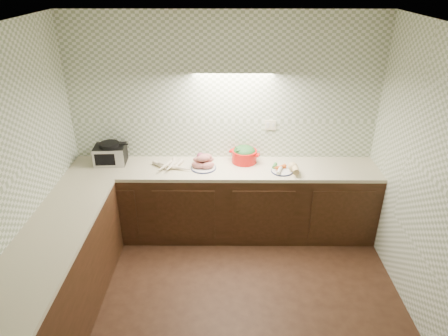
{
  "coord_description": "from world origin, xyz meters",
  "views": [
    {
      "loc": [
        0.03,
        -2.65,
        2.99
      ],
      "look_at": [
        0.01,
        1.25,
        1.02
      ],
      "focal_mm": 32.0,
      "sensor_mm": 36.0,
      "label": 1
    }
  ],
  "objects_px": {
    "sweet_potato_plate": "(203,163)",
    "onion_bowl": "(202,159)",
    "dutch_oven": "(244,154)",
    "parsnip_pile": "(174,165)",
    "toaster_oven": "(110,154)",
    "veg_plate": "(287,168)"
  },
  "relations": [
    {
      "from": "veg_plate",
      "to": "parsnip_pile",
      "type": "bearing_deg",
      "value": 175.62
    },
    {
      "from": "toaster_oven",
      "to": "onion_bowl",
      "type": "distance_m",
      "value": 1.08
    },
    {
      "from": "sweet_potato_plate",
      "to": "onion_bowl",
      "type": "distance_m",
      "value": 0.14
    },
    {
      "from": "onion_bowl",
      "to": "dutch_oven",
      "type": "xyz_separation_m",
      "value": [
        0.51,
        0.03,
        0.05
      ]
    },
    {
      "from": "toaster_oven",
      "to": "parsnip_pile",
      "type": "relative_size",
      "value": 0.86
    },
    {
      "from": "sweet_potato_plate",
      "to": "dutch_oven",
      "type": "bearing_deg",
      "value": 19.32
    },
    {
      "from": "dutch_oven",
      "to": "veg_plate",
      "type": "relative_size",
      "value": 1.22
    },
    {
      "from": "parsnip_pile",
      "to": "veg_plate",
      "type": "height_order",
      "value": "veg_plate"
    },
    {
      "from": "parsnip_pile",
      "to": "sweet_potato_plate",
      "type": "distance_m",
      "value": 0.35
    },
    {
      "from": "toaster_oven",
      "to": "onion_bowl",
      "type": "height_order",
      "value": "toaster_oven"
    },
    {
      "from": "toaster_oven",
      "to": "onion_bowl",
      "type": "bearing_deg",
      "value": -3.02
    },
    {
      "from": "sweet_potato_plate",
      "to": "parsnip_pile",
      "type": "bearing_deg",
      "value": 177.63
    },
    {
      "from": "sweet_potato_plate",
      "to": "dutch_oven",
      "type": "xyz_separation_m",
      "value": [
        0.48,
        0.17,
        0.03
      ]
    },
    {
      "from": "toaster_oven",
      "to": "dutch_oven",
      "type": "bearing_deg",
      "value": -1.89
    },
    {
      "from": "toaster_oven",
      "to": "veg_plate",
      "type": "distance_m",
      "value": 2.07
    },
    {
      "from": "dutch_oven",
      "to": "sweet_potato_plate",
      "type": "bearing_deg",
      "value": -138.74
    },
    {
      "from": "parsnip_pile",
      "to": "dutch_oven",
      "type": "bearing_deg",
      "value": 10.47
    },
    {
      "from": "parsnip_pile",
      "to": "veg_plate",
      "type": "distance_m",
      "value": 1.3
    },
    {
      "from": "dutch_oven",
      "to": "veg_plate",
      "type": "bearing_deg",
      "value": -6.19
    },
    {
      "from": "onion_bowl",
      "to": "dutch_oven",
      "type": "height_order",
      "value": "dutch_oven"
    },
    {
      "from": "parsnip_pile",
      "to": "veg_plate",
      "type": "xyz_separation_m",
      "value": [
        1.3,
        -0.1,
        0.01
      ]
    },
    {
      "from": "toaster_oven",
      "to": "dutch_oven",
      "type": "relative_size",
      "value": 0.96
    }
  ]
}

